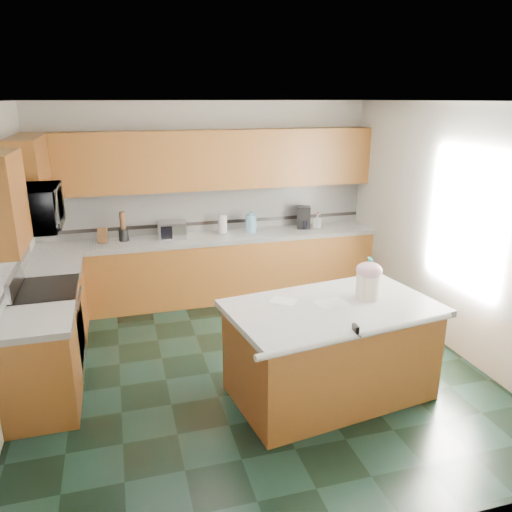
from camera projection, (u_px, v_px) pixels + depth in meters
name	position (u px, v px, depth m)	size (l,w,h in m)	color
floor	(251.00, 367.00, 5.29)	(4.60, 4.60, 0.00)	black
ceiling	(251.00, 101.00, 4.48)	(4.60, 4.60, 0.00)	white
wall_back	(208.00, 201.00, 7.01)	(4.60, 0.04, 2.70)	silver
wall_front	(361.00, 359.00, 2.76)	(4.60, 0.04, 2.70)	silver
wall_right	(454.00, 229.00, 5.49)	(0.04, 4.60, 2.70)	silver
back_base_cab	(214.00, 270.00, 7.00)	(4.60, 0.60, 0.86)	#522910
back_countertop	(213.00, 238.00, 6.86)	(4.60, 0.64, 0.06)	white
back_upper_cab	(209.00, 160.00, 6.66)	(4.60, 0.33, 0.78)	#522910
back_backsplash	(208.00, 209.00, 7.02)	(4.60, 0.02, 0.63)	silver
back_accent_band	(209.00, 223.00, 7.07)	(4.60, 0.01, 0.05)	black
left_base_cab_rear	(57.00, 304.00, 5.83)	(0.60, 0.82, 0.86)	#522910
left_counter_rear	(53.00, 267.00, 5.69)	(0.64, 0.82, 0.06)	white
left_base_cab_front	(41.00, 369.00, 4.42)	(0.60, 0.72, 0.86)	#522910
left_counter_front	(34.00, 322.00, 4.28)	(0.64, 0.72, 0.06)	white
left_backsplash	(9.00, 259.00, 4.83)	(0.02, 2.30, 0.63)	silver
left_accent_band	(12.00, 278.00, 4.89)	(0.01, 2.30, 0.05)	black
left_upper_cab_rear	(29.00, 173.00, 5.46)	(0.33, 1.09, 0.78)	#522910
range_body	(50.00, 332.00, 5.10)	(0.60, 0.76, 0.88)	#B7B7BC
range_oven_door	(80.00, 332.00, 5.19)	(0.02, 0.68, 0.55)	black
range_cooktop	(44.00, 290.00, 4.96)	(0.62, 0.78, 0.04)	black
range_handle	(79.00, 298.00, 5.08)	(0.02, 0.02, 0.66)	#B7B7BC
range_backguard	(14.00, 282.00, 4.86)	(0.06, 0.76, 0.18)	#B7B7BC
microwave	(33.00, 208.00, 4.71)	(0.73, 0.50, 0.41)	#B7B7BC
island_base	(330.00, 353.00, 4.70)	(1.79, 1.02, 0.86)	#522910
island_top	(333.00, 308.00, 4.56)	(1.89, 1.12, 0.06)	white
island_bullnose	(361.00, 335.00, 4.05)	(0.06, 0.06, 1.89)	white
treat_jar	(368.00, 286.00, 4.69)	(0.23, 0.23, 0.24)	beige
treat_jar_lid	(369.00, 270.00, 4.65)	(0.25, 0.25, 0.15)	#D39DAF
treat_jar_knob	(370.00, 265.00, 4.63)	(0.03, 0.03, 0.08)	tan
treat_jar_knob_end_l	(366.00, 265.00, 4.62)	(0.04, 0.04, 0.04)	tan
treat_jar_knob_end_r	(373.00, 265.00, 4.64)	(0.04, 0.04, 0.04)	tan
soap_bottle_island	(368.00, 277.00, 4.73)	(0.14, 0.15, 0.38)	#28AFA8
paper_sheet_a	(331.00, 303.00, 4.60)	(0.29, 0.22, 0.00)	white
paper_sheet_b	(284.00, 301.00, 4.65)	(0.24, 0.18, 0.00)	white
clamp_body	(355.00, 330.00, 4.05)	(0.03, 0.09, 0.09)	black
clamp_handle	(359.00, 335.00, 4.00)	(0.02, 0.02, 0.07)	black
knife_block	(103.00, 235.00, 6.49)	(0.11, 0.09, 0.20)	#472814
utensil_crock	(124.00, 235.00, 6.59)	(0.13, 0.13, 0.16)	black
utensil_bundle	(123.00, 221.00, 6.53)	(0.07, 0.07, 0.23)	#472814
toaster_oven	(172.00, 230.00, 6.72)	(0.37, 0.26, 0.22)	#B7B7BC
toaster_oven_door	(174.00, 232.00, 6.61)	(0.33, 0.01, 0.18)	black
paper_towel	(223.00, 224.00, 6.94)	(0.12, 0.12, 0.26)	white
paper_towel_base	(223.00, 233.00, 6.98)	(0.18, 0.18, 0.01)	#B7B7BC
water_jug	(251.00, 223.00, 7.01)	(0.15, 0.15, 0.25)	#71ABCC
water_jug_neck	(251.00, 214.00, 6.97)	(0.07, 0.07, 0.04)	#71ABCC
coffee_maker	(304.00, 217.00, 7.23)	(0.19, 0.20, 0.32)	black
coffee_carafe	(305.00, 224.00, 7.21)	(0.13, 0.13, 0.13)	black
soap_bottle_back	(317.00, 221.00, 7.27)	(0.09, 0.09, 0.20)	white
soap_back_cap	(318.00, 213.00, 7.24)	(0.02, 0.02, 0.03)	red
window_light_proxy	(465.00, 220.00, 5.25)	(0.02, 1.40, 1.10)	white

